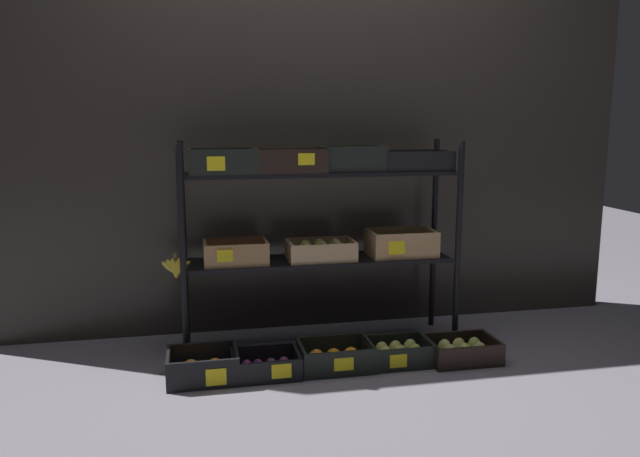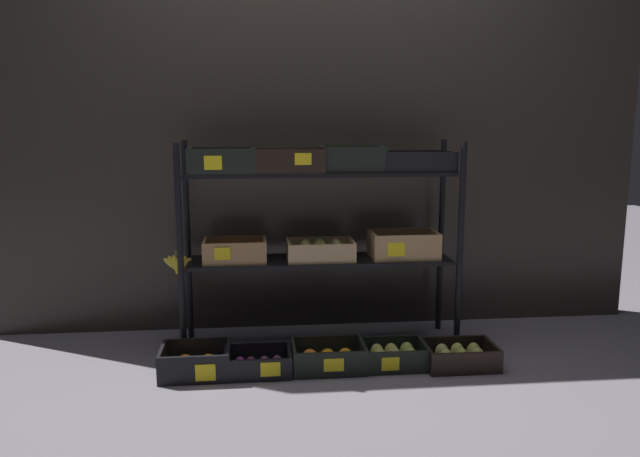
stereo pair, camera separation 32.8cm
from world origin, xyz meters
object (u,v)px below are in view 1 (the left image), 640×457
(crate_ground_center_orange, at_px, (336,358))
(crate_ground_pear, at_px, (398,353))
(display_rack, at_px, (321,210))
(crate_ground_orange, at_px, (203,369))
(crate_ground_plum, at_px, (266,367))
(crate_ground_rightmost_pear, at_px, (462,351))

(crate_ground_center_orange, relative_size, crate_ground_pear, 1.10)
(display_rack, bearing_deg, crate_ground_center_orange, -89.01)
(display_rack, xyz_separation_m, crate_ground_orange, (-0.64, -0.35, -0.69))
(crate_ground_plum, bearing_deg, crate_ground_rightmost_pear, -1.18)
(crate_ground_plum, height_order, crate_ground_center_orange, crate_ground_center_orange)
(display_rack, relative_size, crate_ground_orange, 4.72)
(crate_ground_plum, distance_m, crate_ground_pear, 0.67)
(crate_ground_plum, bearing_deg, display_rack, 45.91)
(display_rack, distance_m, crate_ground_orange, 1.00)
(display_rack, height_order, crate_ground_pear, display_rack)
(crate_ground_orange, height_order, crate_ground_plum, crate_ground_orange)
(crate_ground_pear, distance_m, crate_ground_rightmost_pear, 0.33)
(crate_ground_center_orange, bearing_deg, crate_ground_rightmost_pear, -2.90)
(crate_ground_orange, xyz_separation_m, crate_ground_rightmost_pear, (1.29, -0.03, -0.00))
(crate_ground_orange, relative_size, crate_ground_plum, 1.02)
(display_rack, bearing_deg, crate_ground_rightmost_pear, -29.42)
(display_rack, height_order, crate_ground_orange, display_rack)
(crate_ground_center_orange, height_order, crate_ground_pear, crate_ground_center_orange)
(crate_ground_plum, bearing_deg, crate_ground_pear, 1.41)
(crate_ground_orange, bearing_deg, display_rack, 28.49)
(display_rack, bearing_deg, crate_ground_pear, -45.41)
(crate_ground_rightmost_pear, bearing_deg, display_rack, 150.58)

